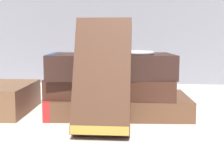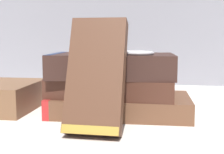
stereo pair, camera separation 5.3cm
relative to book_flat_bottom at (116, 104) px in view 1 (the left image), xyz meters
The scene contains 6 objects.
ground_plane 0.04m from the book_flat_bottom, 167.60° to the right, with size 3.00×3.00×0.00m, color silver.
book_flat_bottom is the anchor object (origin of this frame).
book_flat_middle 0.04m from the book_flat_bottom, 167.86° to the left, with size 0.22×0.13×0.03m.
book_flat_top 0.07m from the book_flat_bottom, 155.17° to the right, with size 0.22×0.14×0.04m.
book_leaning_front 0.13m from the book_flat_bottom, 95.68° to the right, with size 0.08×0.09×0.17m.
pocket_watch 0.11m from the book_flat_bottom, 32.08° to the right, with size 0.05×0.06×0.01m.
Camera 1 is at (0.07, -0.55, 0.14)m, focal length 50.00 mm.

